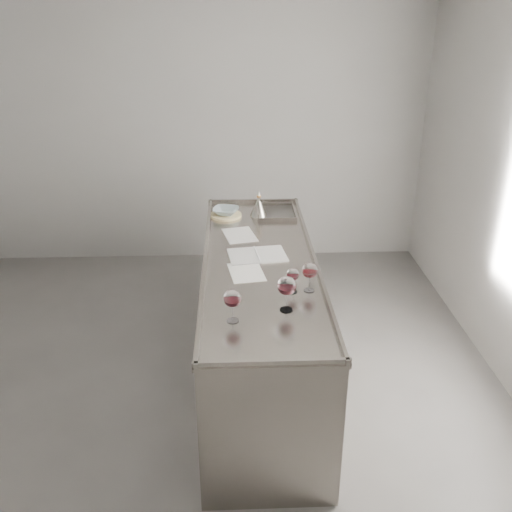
{
  "coord_description": "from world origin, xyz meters",
  "views": [
    {
      "loc": [
        0.33,
        -3.16,
        2.56
      ],
      "look_at": [
        0.47,
        0.21,
        1.02
      ],
      "focal_mm": 40.0,
      "sensor_mm": 36.0,
      "label": 1
    }
  ],
  "objects_px": {
    "ceramic_bowl": "(226,211)",
    "wine_funnel": "(259,208)",
    "counter": "(260,321)",
    "notebook": "(257,255)",
    "wine_glass_middle": "(287,287)",
    "wine_glass_left": "(232,299)",
    "wine_glass_right": "(310,271)",
    "wine_glass_small": "(293,275)"
  },
  "relations": [
    {
      "from": "wine_glass_right",
      "to": "ceramic_bowl",
      "type": "bearing_deg",
      "value": 111.4
    },
    {
      "from": "wine_glass_middle",
      "to": "wine_funnel",
      "type": "distance_m",
      "value": 1.54
    },
    {
      "from": "wine_glass_left",
      "to": "wine_glass_right",
      "type": "bearing_deg",
      "value": 36.01
    },
    {
      "from": "counter",
      "to": "wine_funnel",
      "type": "height_order",
      "value": "wine_funnel"
    },
    {
      "from": "notebook",
      "to": "wine_funnel",
      "type": "height_order",
      "value": "wine_funnel"
    },
    {
      "from": "wine_glass_small",
      "to": "wine_funnel",
      "type": "bearing_deg",
      "value": 96.07
    },
    {
      "from": "counter",
      "to": "wine_glass_small",
      "type": "bearing_deg",
      "value": -68.83
    },
    {
      "from": "counter",
      "to": "notebook",
      "type": "xyz_separation_m",
      "value": [
        -0.02,
        0.08,
        0.47
      ]
    },
    {
      "from": "wine_glass_right",
      "to": "ceramic_bowl",
      "type": "distance_m",
      "value": 1.4
    },
    {
      "from": "wine_glass_left",
      "to": "wine_funnel",
      "type": "relative_size",
      "value": 0.9
    },
    {
      "from": "wine_funnel",
      "to": "counter",
      "type": "bearing_deg",
      "value": -92.08
    },
    {
      "from": "notebook",
      "to": "ceramic_bowl",
      "type": "bearing_deg",
      "value": 98.1
    },
    {
      "from": "wine_glass_small",
      "to": "notebook",
      "type": "relative_size",
      "value": 0.37
    },
    {
      "from": "wine_glass_left",
      "to": "wine_glass_small",
      "type": "xyz_separation_m",
      "value": [
        0.36,
        0.32,
        -0.03
      ]
    },
    {
      "from": "wine_glass_middle",
      "to": "wine_glass_right",
      "type": "xyz_separation_m",
      "value": [
        0.16,
        0.23,
        -0.02
      ]
    },
    {
      "from": "ceramic_bowl",
      "to": "wine_funnel",
      "type": "distance_m",
      "value": 0.27
    },
    {
      "from": "wine_glass_left",
      "to": "wine_glass_right",
      "type": "xyz_separation_m",
      "value": [
        0.46,
        0.34,
        -0.0
      ]
    },
    {
      "from": "wine_glass_small",
      "to": "wine_funnel",
      "type": "xyz_separation_m",
      "value": [
        -0.14,
        1.32,
        -0.04
      ]
    },
    {
      "from": "wine_glass_middle",
      "to": "wine_funnel",
      "type": "xyz_separation_m",
      "value": [
        -0.08,
        1.54,
        -0.08
      ]
    },
    {
      "from": "wine_glass_middle",
      "to": "wine_glass_right",
      "type": "relative_size",
      "value": 1.14
    },
    {
      "from": "wine_glass_small",
      "to": "counter",
      "type": "bearing_deg",
      "value": 111.17
    },
    {
      "from": "wine_glass_middle",
      "to": "wine_glass_right",
      "type": "distance_m",
      "value": 0.28
    },
    {
      "from": "counter",
      "to": "notebook",
      "type": "distance_m",
      "value": 0.48
    },
    {
      "from": "wine_glass_left",
      "to": "wine_glass_right",
      "type": "relative_size",
      "value": 1.04
    },
    {
      "from": "wine_glass_right",
      "to": "ceramic_bowl",
      "type": "xyz_separation_m",
      "value": [
        -0.51,
        1.3,
        -0.08
      ]
    },
    {
      "from": "counter",
      "to": "notebook",
      "type": "bearing_deg",
      "value": 100.47
    },
    {
      "from": "wine_glass_middle",
      "to": "notebook",
      "type": "distance_m",
      "value": 0.77
    },
    {
      "from": "notebook",
      "to": "wine_funnel",
      "type": "distance_m",
      "value": 0.8
    },
    {
      "from": "wine_glass_small",
      "to": "wine_funnel",
      "type": "height_order",
      "value": "wine_funnel"
    },
    {
      "from": "counter",
      "to": "wine_glass_left",
      "type": "xyz_separation_m",
      "value": [
        -0.19,
        -0.77,
        0.6
      ]
    },
    {
      "from": "wine_glass_middle",
      "to": "ceramic_bowl",
      "type": "relative_size",
      "value": 1.03
    },
    {
      "from": "wine_glass_small",
      "to": "wine_funnel",
      "type": "relative_size",
      "value": 0.73
    },
    {
      "from": "notebook",
      "to": "ceramic_bowl",
      "type": "height_order",
      "value": "ceramic_bowl"
    },
    {
      "from": "wine_glass_middle",
      "to": "ceramic_bowl",
      "type": "bearing_deg",
      "value": 102.91
    },
    {
      "from": "wine_glass_left",
      "to": "wine_funnel",
      "type": "height_order",
      "value": "wine_funnel"
    },
    {
      "from": "wine_glass_right",
      "to": "wine_funnel",
      "type": "bearing_deg",
      "value": 100.52
    },
    {
      "from": "wine_glass_left",
      "to": "wine_funnel",
      "type": "distance_m",
      "value": 1.66
    },
    {
      "from": "notebook",
      "to": "wine_glass_middle",
      "type": "bearing_deg",
      "value": -87.56
    },
    {
      "from": "counter",
      "to": "wine_glass_small",
      "type": "relative_size",
      "value": 15.6
    },
    {
      "from": "wine_glass_right",
      "to": "ceramic_bowl",
      "type": "height_order",
      "value": "wine_glass_right"
    },
    {
      "from": "wine_glass_right",
      "to": "wine_glass_small",
      "type": "distance_m",
      "value": 0.11
    },
    {
      "from": "wine_glass_middle",
      "to": "ceramic_bowl",
      "type": "distance_m",
      "value": 1.57
    }
  ]
}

